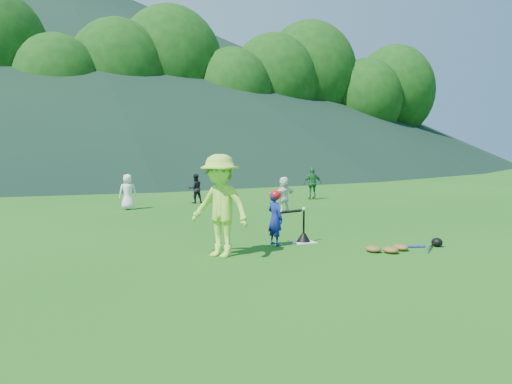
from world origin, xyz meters
The scene contains 15 objects.
ground centered at (0.00, 0.00, 0.00)m, with size 120.00×120.00×0.00m, color #185914.
home_plate centered at (0.00, 0.00, 0.01)m, with size 0.45×0.45×0.02m, color silver.
baseball centered at (0.00, 0.00, 0.74)m, with size 0.08×0.08×0.08m, color white.
batter_child centered at (-0.71, -0.02, 0.57)m, with size 0.42×0.27×1.15m, color navy.
adult_coach centered at (-2.14, -0.55, 0.97)m, with size 1.26×0.72×1.95m, color #A6EA44.
fielder_a centered at (-2.44, 7.42, 0.59)m, with size 0.58×0.38×1.18m, color white.
fielder_b centered at (0.18, 8.28, 0.54)m, with size 0.53×0.41×1.08m, color black.
fielder_c centered at (4.81, 7.62, 0.63)m, with size 0.74×0.31×1.26m, color #1E6631.
fielder_d centered at (2.02, 4.77, 0.57)m, with size 1.05×0.33×1.13m, color white.
batting_tee centered at (0.00, 0.00, 0.13)m, with size 0.30×0.30×0.68m.
batter_gear centered at (-0.69, -0.03, 1.04)m, with size 0.73×0.26×0.51m.
equipment_pile centered at (1.35, -1.56, 0.07)m, with size 1.80×0.74×0.19m.
outfield_fence centered at (0.00, 28.00, 0.70)m, with size 70.07×0.08×1.33m.
tree_line centered at (0.20, 33.83, 8.21)m, with size 70.04×11.40×14.82m.
distant_hills centered at (-7.63, 81.81, 14.98)m, with size 155.00×140.00×32.00m.
Camera 1 is at (-5.42, -9.34, 2.09)m, focal length 35.00 mm.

